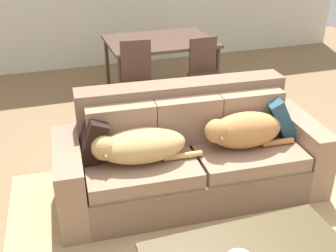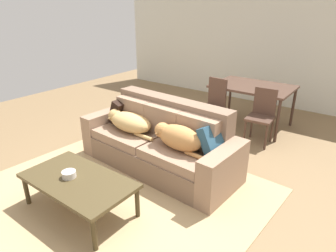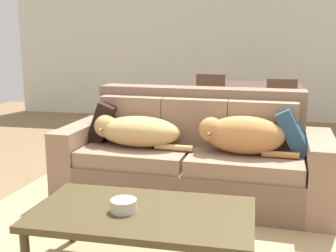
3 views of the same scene
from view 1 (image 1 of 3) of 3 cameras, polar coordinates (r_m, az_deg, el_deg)
The scene contains 9 objects.
ground_plane at distance 3.71m, azimuth 6.96°, elevation -10.01°, with size 10.00×10.00×0.00m, color olive.
couch at distance 3.63m, azimuth 2.96°, elevation -3.99°, with size 2.32×0.99×0.94m.
dog_on_left_cushion at distance 3.29m, azimuth -4.10°, elevation -2.75°, with size 0.88×0.41×0.26m.
dog_on_right_cushion at distance 3.52m, azimuth 10.17°, elevation -0.60°, with size 0.79×0.34×0.31m.
throw_pillow_by_left_arm at distance 3.40m, azimuth -10.50°, elevation -1.48°, with size 0.15×0.37×0.37m, color black.
throw_pillow_by_right_arm at distance 3.84m, azimuth 14.64°, elevation 1.63°, with size 0.12×0.39×0.39m, color #2A5068.
dining_table at distance 5.54m, azimuth -1.11°, elevation 11.11°, with size 1.37×0.99×0.77m.
dining_chair_near_left at distance 4.93m, azimuth -4.17°, elevation 6.56°, with size 0.44×0.44×0.94m.
dining_chair_near_right at distance 5.20m, azimuth 5.28°, elevation 7.52°, with size 0.43×0.43×0.89m.
Camera 1 is at (-1.33, -2.66, 2.23)m, focal length 44.35 mm.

